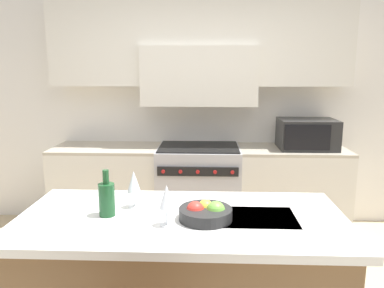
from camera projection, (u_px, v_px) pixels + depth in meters
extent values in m
cube|color=silver|center=(200.00, 103.00, 4.18)|extent=(10.00, 0.06, 2.70)
cube|color=silver|center=(199.00, 44.00, 3.86)|extent=(3.08, 0.34, 0.85)
cube|color=silver|center=(199.00, 76.00, 3.90)|extent=(1.19, 0.40, 0.60)
cube|color=silver|center=(108.00, 189.00, 4.06)|extent=(1.11, 0.62, 0.88)
cube|color=#B2A893|center=(106.00, 148.00, 3.97)|extent=(1.11, 0.62, 0.03)
cube|color=silver|center=(291.00, 192.00, 3.98)|extent=(1.11, 0.62, 0.88)
cube|color=#B2A893|center=(293.00, 150.00, 3.89)|extent=(1.11, 0.62, 0.03)
cube|color=#B7B7BC|center=(199.00, 189.00, 4.00)|extent=(0.85, 0.66, 0.92)
cube|color=black|center=(199.00, 147.00, 3.91)|extent=(0.82, 0.61, 0.01)
cube|color=black|center=(198.00, 171.00, 3.61)|extent=(0.79, 0.02, 0.09)
cylinder|color=#B21E1E|center=(163.00, 171.00, 3.61)|extent=(0.04, 0.02, 0.04)
cylinder|color=#B21E1E|center=(180.00, 172.00, 3.60)|extent=(0.04, 0.02, 0.04)
cylinder|color=#B21E1E|center=(198.00, 172.00, 3.60)|extent=(0.04, 0.02, 0.04)
cylinder|color=#B21E1E|center=(215.00, 172.00, 3.59)|extent=(0.04, 0.02, 0.04)
cylinder|color=#B21E1E|center=(232.00, 172.00, 3.58)|extent=(0.04, 0.02, 0.04)
cube|color=black|center=(307.00, 134.00, 3.86)|extent=(0.57, 0.43, 0.31)
cube|color=black|center=(307.00, 138.00, 3.64)|extent=(0.45, 0.01, 0.25)
cube|color=white|center=(182.00, 220.00, 2.08)|extent=(1.81, 0.86, 0.04)
cube|color=#2D2D30|center=(256.00, 218.00, 2.06)|extent=(0.44, 0.32, 0.01)
cylinder|color=#B2B2B7|center=(252.00, 205.00, 2.24)|extent=(0.02, 0.02, 0.00)
cylinder|color=#194723|center=(107.00, 200.00, 2.06)|extent=(0.09, 0.09, 0.18)
cylinder|color=#194723|center=(106.00, 177.00, 2.03)|extent=(0.03, 0.03, 0.08)
cylinder|color=white|center=(167.00, 225.00, 1.94)|extent=(0.07, 0.07, 0.01)
cylinder|color=white|center=(167.00, 216.00, 1.93)|extent=(0.01, 0.01, 0.09)
cone|color=white|center=(167.00, 197.00, 1.91)|extent=(0.08, 0.08, 0.13)
cylinder|color=white|center=(135.00, 207.00, 2.20)|extent=(0.07, 0.07, 0.01)
cylinder|color=white|center=(134.00, 199.00, 2.19)|extent=(0.01, 0.01, 0.09)
cone|color=white|center=(134.00, 182.00, 2.17)|extent=(0.08, 0.08, 0.13)
cylinder|color=black|center=(205.00, 214.00, 2.02)|extent=(0.29, 0.29, 0.06)
sphere|color=red|center=(195.00, 210.00, 2.01)|extent=(0.10, 0.10, 0.10)
sphere|color=#66A83D|center=(216.00, 211.00, 2.01)|extent=(0.10, 0.10, 0.10)
sphere|color=gold|center=(206.00, 207.00, 2.05)|extent=(0.09, 0.09, 0.09)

